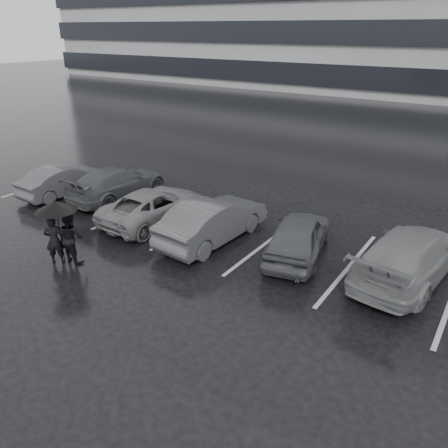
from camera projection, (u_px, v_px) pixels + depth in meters
name	position (u px, v px, depth m)	size (l,w,h in m)	color
ground	(206.00, 270.00, 12.76)	(160.00, 160.00, 0.00)	black
car_main	(298.00, 236.00, 13.35)	(1.56, 3.87, 1.32)	black
car_west_a	(213.00, 220.00, 14.30)	(1.51, 4.33, 1.43)	#29292B
car_west_b	(154.00, 205.00, 15.78)	(2.00, 4.33, 1.20)	#4E4E51
car_west_c	(118.00, 183.00, 17.94)	(1.82, 4.49, 1.30)	black
car_west_d	(63.00, 180.00, 18.33)	(1.31, 3.75, 1.24)	#29292B
car_east	(409.00, 255.00, 12.11)	(1.98, 4.86, 1.41)	#4E4E51
pedestrian_left	(54.00, 240.00, 12.86)	(0.55, 0.36, 1.51)	black
pedestrian_right	(71.00, 237.00, 12.95)	(0.77, 0.60, 1.58)	black
umbrella	(55.00, 206.00, 12.48)	(1.17, 1.17, 1.99)	black
stall_stripes	(230.00, 233.00, 15.05)	(19.72, 5.00, 0.00)	#A0A0A3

